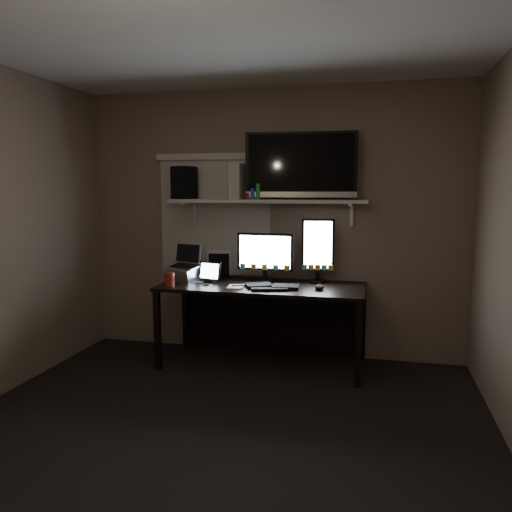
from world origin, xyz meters
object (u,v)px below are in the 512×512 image
(monitor_portrait, at_px, (318,250))
(tv, at_px, (301,166))
(laptop, at_px, (184,263))
(desk, at_px, (265,301))
(game_console, at_px, (239,181))
(speaker, at_px, (184,183))
(cup, at_px, (170,279))
(keyboard, at_px, (272,286))
(monitor_landscape, at_px, (265,257))
(tablet, at_px, (210,272))
(mouse, at_px, (319,287))

(monitor_portrait, relative_size, tv, 0.60)
(laptop, bearing_deg, desk, 25.78)
(game_console, bearing_deg, speaker, -171.47)
(game_console, distance_m, speaker, 0.53)
(cup, bearing_deg, keyboard, 9.13)
(monitor_landscape, bearing_deg, tablet, -160.75)
(keyboard, xyz_separation_m, speaker, (-0.92, 0.32, 0.89))
(monitor_landscape, distance_m, mouse, 0.61)
(monitor_portrait, height_order, game_console, game_console)
(tablet, bearing_deg, mouse, 7.41)
(monitor_landscape, distance_m, game_console, 0.74)
(monitor_portrait, bearing_deg, cup, -165.15)
(desk, bearing_deg, tv, 15.35)
(tablet, bearing_deg, tv, 27.32)
(monitor_portrait, height_order, speaker, speaker)
(tablet, bearing_deg, monitor_landscape, 29.48)
(desk, bearing_deg, mouse, -22.56)
(mouse, xyz_separation_m, speaker, (-1.32, 0.30, 0.88))
(desk, relative_size, monitor_landscape, 3.46)
(desk, height_order, tv, tv)
(mouse, relative_size, tablet, 0.55)
(desk, height_order, keyboard, keyboard)
(monitor_portrait, xyz_separation_m, laptop, (-1.20, -0.22, -0.13))
(monitor_landscape, xyz_separation_m, cup, (-0.76, -0.40, -0.17))
(mouse, bearing_deg, cup, 177.47)
(monitor_portrait, bearing_deg, game_console, 174.07)
(speaker, bearing_deg, game_console, 18.90)
(monitor_portrait, bearing_deg, tv, -176.79)
(keyboard, bearing_deg, cup, 173.98)
(monitor_landscape, relative_size, game_console, 1.61)
(mouse, relative_size, speaker, 0.39)
(desk, bearing_deg, game_console, 159.43)
(keyboard, distance_m, laptop, 0.88)
(monitor_portrait, relative_size, cup, 4.84)
(mouse, relative_size, laptop, 0.35)
(monitor_landscape, relative_size, cup, 4.27)
(tv, bearing_deg, game_console, 173.76)
(laptop, bearing_deg, cup, -78.43)
(monitor_landscape, height_order, game_console, game_console)
(monitor_portrait, bearing_deg, monitor_landscape, -175.98)
(cup, height_order, game_console, game_console)
(laptop, height_order, tv, tv)
(mouse, xyz_separation_m, game_console, (-0.79, 0.32, 0.89))
(monitor_landscape, bearing_deg, cup, -149.98)
(monitor_portrait, distance_m, keyboard, 0.56)
(tablet, height_order, game_console, game_console)
(monitor_landscape, height_order, mouse, monitor_landscape)
(laptop, distance_m, cup, 0.29)
(mouse, distance_m, tv, 1.09)
(cup, height_order, speaker, speaker)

